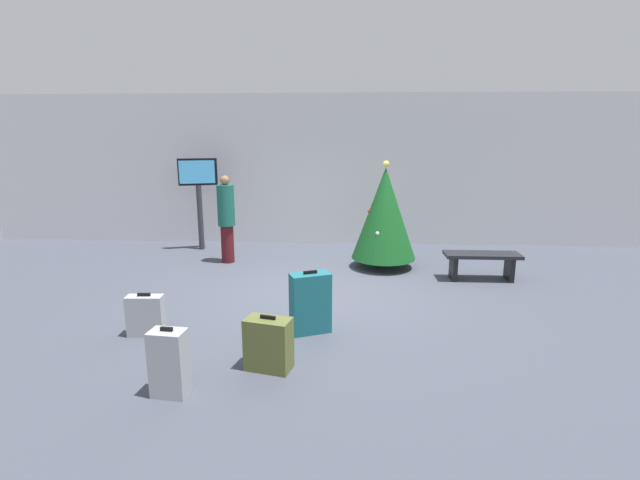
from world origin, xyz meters
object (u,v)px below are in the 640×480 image
object	(u,v)px
waiting_bench	(482,260)
traveller_0	(226,217)
suitcase_1	(269,344)
suitcase_3	(146,316)
flight_info_kiosk	(198,187)
suitcase_0	(169,363)
holiday_tree	(385,213)
suitcase_2	(310,303)

from	to	relation	value
waiting_bench	traveller_0	xyz separation A→B (m)	(-4.75, 0.89, 0.56)
suitcase_1	suitcase_3	distance (m)	1.88
flight_info_kiosk	traveller_0	size ratio (longest dim) A/B	1.16
suitcase_0	suitcase_3	xyz separation A→B (m)	(-0.82, 1.35, -0.07)
holiday_tree	traveller_0	size ratio (longest dim) A/B	1.18
flight_info_kiosk	suitcase_0	distance (m)	6.15
suitcase_1	suitcase_2	distance (m)	1.07
flight_info_kiosk	traveller_0	xyz separation A→B (m)	(0.85, -1.02, -0.47)
suitcase_3	suitcase_2	bearing A→B (deg)	5.72
flight_info_kiosk	suitcase_3	xyz separation A→B (m)	(0.67, -4.52, -1.13)
flight_info_kiosk	waiting_bench	world-z (taller)	flight_info_kiosk
waiting_bench	suitcase_3	xyz separation A→B (m)	(-4.93, -2.61, -0.09)
waiting_bench	suitcase_3	world-z (taller)	suitcase_3
suitcase_1	suitcase_2	bearing A→B (deg)	68.96
holiday_tree	flight_info_kiosk	distance (m)	4.13
suitcase_3	traveller_0	bearing A→B (deg)	87.06
holiday_tree	waiting_bench	bearing A→B (deg)	-22.68
flight_info_kiosk	waiting_bench	size ratio (longest dim) A/B	1.55
holiday_tree	flight_info_kiosk	bearing A→B (deg)	162.87
flight_info_kiosk	waiting_bench	xyz separation A→B (m)	(5.61, -1.91, -1.04)
traveller_0	suitcase_1	world-z (taller)	traveller_0
waiting_bench	suitcase_1	bearing A→B (deg)	-133.55
holiday_tree	suitcase_3	bearing A→B (deg)	-134.64
traveller_0	suitcase_3	bearing A→B (deg)	-92.94
waiting_bench	suitcase_2	world-z (taller)	suitcase_2
holiday_tree	suitcase_1	bearing A→B (deg)	-110.82
suitcase_1	suitcase_2	size ratio (longest dim) A/B	0.75
waiting_bench	suitcase_3	bearing A→B (deg)	-152.14
flight_info_kiosk	waiting_bench	bearing A→B (deg)	-18.83
suitcase_0	suitcase_2	world-z (taller)	suitcase_2
holiday_tree	suitcase_1	world-z (taller)	holiday_tree
traveller_0	suitcase_2	bearing A→B (deg)	-59.82
flight_info_kiosk	suitcase_1	bearing A→B (deg)	-65.81
holiday_tree	suitcase_2	xyz separation A→B (m)	(-1.17, -3.10, -0.66)
flight_info_kiosk	suitcase_2	size ratio (longest dim) A/B	2.41
suitcase_2	suitcase_3	distance (m)	2.11
suitcase_0	suitcase_1	xyz separation A→B (m)	(0.88, 0.57, -0.05)
suitcase_0	suitcase_3	size ratio (longest dim) A/B	1.26
suitcase_1	suitcase_3	size ratio (longest dim) A/B	1.10
suitcase_0	suitcase_3	distance (m)	1.59
holiday_tree	suitcase_3	world-z (taller)	holiday_tree
flight_info_kiosk	suitcase_1	xyz separation A→B (m)	(2.38, -5.30, -1.10)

